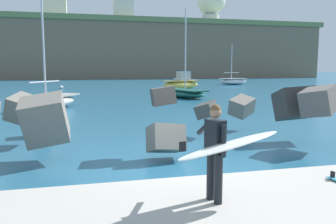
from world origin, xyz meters
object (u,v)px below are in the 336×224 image
(surfer_with_board, at_px, (220,146))
(radar_dome, at_px, (211,2))
(boat_near_left, at_px, (181,83))
(boat_near_right, at_px, (49,101))
(mooring_buoy_inner, at_px, (61,87))
(mooring_buoy_middle, at_px, (251,102))
(station_building_west, at_px, (54,9))
(boat_near_centre, at_px, (182,92))
(boat_mid_left, at_px, (233,81))
(station_building_central, at_px, (123,8))

(surfer_with_board, distance_m, radar_dome, 98.07)
(boat_near_left, height_order, boat_near_right, boat_near_right)
(mooring_buoy_inner, relative_size, mooring_buoy_middle, 1.00)
(boat_near_left, bearing_deg, mooring_buoy_middle, -90.63)
(surfer_with_board, distance_m, station_building_west, 90.49)
(boat_near_centre, xyz_separation_m, radar_dome, (27.35, 65.65, 20.69))
(mooring_buoy_inner, relative_size, station_building_west, 0.07)
(boat_near_left, height_order, station_building_west, station_building_west)
(station_building_west, bearing_deg, boat_near_centre, -76.83)
(mooring_buoy_inner, distance_m, radar_dome, 66.37)
(boat_near_centre, bearing_deg, surfer_with_board, -104.64)
(mooring_buoy_middle, relative_size, radar_dome, 0.04)
(boat_mid_left, xyz_separation_m, mooring_buoy_middle, (-11.26, -27.91, -0.34))
(surfer_with_board, distance_m, mooring_buoy_inner, 40.54)
(mooring_buoy_middle, bearing_deg, station_building_west, 104.13)
(boat_near_left, xyz_separation_m, boat_near_centre, (-3.19, -11.42, -0.31))
(boat_mid_left, relative_size, station_building_west, 1.01)
(mooring_buoy_inner, height_order, station_building_central, station_building_central)
(boat_near_centre, distance_m, mooring_buoy_inner, 19.54)
(surfer_with_board, relative_size, mooring_buoy_middle, 4.81)
(boat_mid_left, distance_m, mooring_buoy_inner, 25.98)
(boat_mid_left, distance_m, station_building_central, 43.85)
(boat_near_centre, bearing_deg, boat_mid_left, 55.27)
(boat_near_left, relative_size, radar_dome, 0.47)
(mooring_buoy_inner, bearing_deg, boat_near_right, -88.61)
(boat_near_left, distance_m, boat_near_centre, 11.86)
(boat_near_centre, height_order, mooring_buoy_middle, boat_near_centre)
(surfer_with_board, xyz_separation_m, mooring_buoy_inner, (-4.97, 40.22, -1.06))
(boat_near_right, relative_size, mooring_buoy_middle, 15.60)
(boat_mid_left, distance_m, station_building_west, 55.31)
(radar_dome, relative_size, station_building_central, 1.85)
(boat_mid_left, bearing_deg, boat_near_centre, -124.73)
(mooring_buoy_middle, distance_m, station_building_central, 68.58)
(boat_near_centre, relative_size, boat_near_right, 1.14)
(surfer_with_board, bearing_deg, boat_near_right, 104.03)
(boat_near_centre, height_order, radar_dome, radar_dome)
(boat_near_centre, relative_size, mooring_buoy_middle, 17.74)
(boat_near_right, bearing_deg, boat_mid_left, 47.29)
(boat_near_right, xyz_separation_m, radar_dome, (38.13, 72.20, 20.63))
(boat_near_left, xyz_separation_m, boat_mid_left, (11.06, 9.13, -0.20))
(radar_dome, bearing_deg, station_building_central, -165.50)
(mooring_buoy_middle, height_order, station_building_central, station_building_central)
(surfer_with_board, height_order, station_building_west, station_building_west)
(boat_near_left, distance_m, station_building_west, 58.39)
(surfer_with_board, distance_m, boat_near_left, 36.97)
(boat_near_right, xyz_separation_m, station_building_west, (-4.28, 70.87, 16.95))
(surfer_with_board, xyz_separation_m, radar_dome, (33.70, 89.94, 19.86))
(boat_near_centre, height_order, station_building_west, station_building_west)
(boat_near_right, height_order, mooring_buoy_inner, boat_near_right)
(surfer_with_board, relative_size, station_building_west, 0.34)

